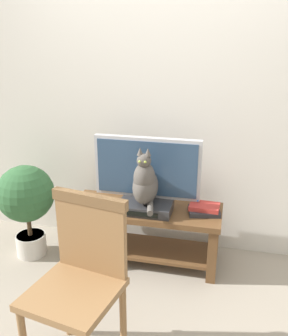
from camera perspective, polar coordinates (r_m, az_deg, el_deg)
ground_plane at (r=2.80m, az=-0.85°, el=-19.70°), size 12.00×12.00×0.00m
back_wall at (r=3.09m, az=3.28°, el=12.74°), size 7.00×0.12×2.80m
tv_stand at (r=3.07m, az=0.21°, el=-8.47°), size 1.19×0.45×0.47m
tv at (r=2.94m, az=0.48°, el=-0.33°), size 0.84×0.20×0.56m
media_box at (r=2.93m, az=0.21°, el=-5.88°), size 0.41×0.26×0.07m
cat at (r=2.83m, az=0.17°, el=-2.24°), size 0.20×0.37×0.45m
wooden_chair at (r=2.12m, az=-9.44°, el=-15.15°), size 0.52×0.52×0.98m
book_stack at (r=2.94m, az=9.05°, el=-6.13°), size 0.26×0.22×0.07m
potted_plant at (r=3.21m, az=-17.31°, el=-4.52°), size 0.46×0.46×0.79m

